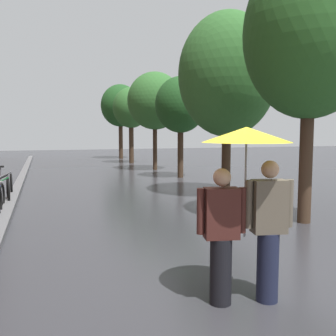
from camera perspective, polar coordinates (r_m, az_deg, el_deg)
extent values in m
plane|color=#38383D|center=(5.22, 9.96, -17.66)|extent=(80.00, 80.00, 0.00)
cube|color=slate|center=(14.38, -21.80, -2.84)|extent=(0.30, 36.00, 0.12)
cylinder|color=#473323|center=(8.97, 20.07, 0.98)|extent=(0.29, 0.29, 2.78)
ellipsoid|color=#2D6628|center=(9.19, 20.67, 18.46)|extent=(2.89, 2.89, 3.68)
cylinder|color=#473323|center=(12.26, 8.76, 1.41)|extent=(0.29, 0.29, 2.37)
ellipsoid|color=#387533|center=(12.36, 8.94, 13.74)|extent=(3.10, 3.10, 3.89)
cylinder|color=#473323|center=(16.88, 1.89, 2.46)|extent=(0.26, 0.26, 2.31)
ellipsoid|color=#235623|center=(16.90, 1.91, 9.53)|extent=(2.26, 2.26, 2.47)
cylinder|color=#473323|center=(20.30, -1.97, 3.30)|extent=(0.23, 0.23, 2.54)
ellipsoid|color=#387533|center=(20.35, -2.00, 10.09)|extent=(2.92, 2.92, 3.04)
cylinder|color=#473323|center=(24.89, -5.55, 3.78)|extent=(0.31, 0.31, 2.62)
ellipsoid|color=#387533|center=(24.93, -5.60, 9.06)|extent=(2.36, 2.36, 2.63)
cylinder|color=#473323|center=(29.18, -7.13, 4.21)|extent=(0.31, 0.31, 2.83)
ellipsoid|color=#235623|center=(29.24, -7.20, 9.33)|extent=(2.95, 2.95, 3.18)
torus|color=black|center=(10.05, -24.04, -4.70)|extent=(0.07, 0.70, 0.70)
torus|color=black|center=(10.92, -23.77, -3.91)|extent=(0.10, 0.70, 0.70)
torus|color=black|center=(11.74, -22.94, -3.25)|extent=(0.15, 0.70, 0.70)
torus|color=black|center=(12.46, -23.00, -2.77)|extent=(0.08, 0.70, 0.70)
torus|color=black|center=(13.33, -22.57, -2.24)|extent=(0.13, 0.70, 0.70)
cylinder|color=slate|center=(13.30, -23.93, -1.12)|extent=(0.04, 0.04, 0.55)
cube|color=black|center=(13.27, -23.98, 0.19)|extent=(0.23, 0.12, 0.06)
cylinder|color=black|center=(4.69, 7.96, -15.12)|extent=(0.26, 0.26, 0.80)
cube|color=#4C231E|center=(4.49, 8.08, -6.77)|extent=(0.44, 0.29, 0.60)
sphere|color=tan|center=(4.42, 8.15, -1.39)|extent=(0.21, 0.21, 0.21)
cylinder|color=#4C231E|center=(4.43, 4.94, -6.52)|extent=(0.09, 0.09, 0.54)
cylinder|color=#4C231E|center=(4.56, 11.14, -6.26)|extent=(0.09, 0.09, 0.54)
cylinder|color=#1E233D|center=(4.86, 14.79, -14.22)|extent=(0.26, 0.26, 0.85)
cube|color=#665B4C|center=(4.66, 15.01, -5.61)|extent=(0.44, 0.29, 0.63)
sphere|color=tan|center=(4.60, 15.15, -0.20)|extent=(0.21, 0.21, 0.21)
cylinder|color=#665B4C|center=(4.57, 12.10, -5.37)|extent=(0.09, 0.09, 0.57)
cylinder|color=#665B4C|center=(4.76, 17.83, -5.09)|extent=(0.09, 0.09, 0.57)
cylinder|color=#9E9EA3|center=(4.55, 11.59, -3.16)|extent=(0.02, 0.02, 1.14)
cone|color=yellow|center=(4.50, 11.75, 4.95)|extent=(1.05, 1.05, 0.18)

